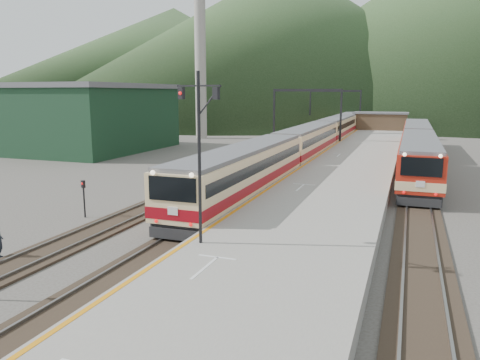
% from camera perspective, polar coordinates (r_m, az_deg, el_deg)
% --- Properties ---
extents(track_main, '(2.60, 200.00, 0.23)m').
position_cam_1_polar(track_main, '(50.77, 7.63, 2.14)').
color(track_main, black).
rests_on(track_main, ground).
extents(track_far, '(2.60, 200.00, 0.23)m').
position_cam_1_polar(track_far, '(52.05, 2.25, 2.43)').
color(track_far, black).
rests_on(track_far, ground).
extents(track_second, '(2.60, 200.00, 0.23)m').
position_cam_1_polar(track_second, '(49.64, 20.70, 1.36)').
color(track_second, black).
rests_on(track_second, ground).
extents(platform, '(8.00, 100.00, 1.00)m').
position_cam_1_polar(platform, '(47.86, 13.68, 1.95)').
color(platform, gray).
rests_on(platform, ground).
extents(gantry_near, '(9.55, 0.25, 8.00)m').
position_cam_1_polar(gantry_near, '(65.53, 8.16, 8.85)').
color(gantry_near, black).
rests_on(gantry_near, ground).
extents(gantry_far, '(9.55, 0.25, 8.00)m').
position_cam_1_polar(gantry_far, '(90.13, 11.49, 9.18)').
color(gantry_far, black).
rests_on(gantry_far, ground).
extents(warehouse, '(14.50, 20.50, 8.60)m').
position_cam_1_polar(warehouse, '(64.15, -17.27, 7.32)').
color(warehouse, '#12331C').
rests_on(warehouse, ground).
extents(smokestack, '(1.80, 1.80, 30.00)m').
position_cam_1_polar(smokestack, '(78.61, -4.87, 16.05)').
color(smokestack, '#9E998E').
rests_on(smokestack, ground).
extents(station_shed, '(9.40, 4.40, 3.10)m').
position_cam_1_polar(station_shed, '(87.37, 16.74, 6.93)').
color(station_shed, '#4E3926').
rests_on(station_shed, platform).
extents(hill_a, '(180.00, 180.00, 60.00)m').
position_cam_1_polar(hill_a, '(206.68, 5.92, 16.77)').
color(hill_a, '#28421E').
rests_on(hill_a, ground).
extents(hill_b, '(220.00, 220.00, 75.00)m').
position_cam_1_polar(hill_b, '(241.75, 25.55, 16.71)').
color(hill_b, '#28421E').
rests_on(hill_b, ground).
extents(hill_d, '(200.00, 200.00, 55.00)m').
position_cam_1_polar(hill_d, '(282.00, -7.94, 14.54)').
color(hill_d, '#28421E').
rests_on(hill_d, ground).
extents(main_train, '(3.12, 85.54, 3.81)m').
position_cam_1_polar(main_train, '(63.65, 10.30, 5.63)').
color(main_train, beige).
rests_on(main_train, track_main).
extents(second_train, '(3.03, 41.28, 3.70)m').
position_cam_1_polar(second_train, '(52.16, 20.83, 4.00)').
color(second_train, '#B01F11').
rests_on(second_train, track_second).
extents(signal_mast, '(2.16, 0.63, 7.31)m').
position_cam_1_polar(signal_mast, '(19.68, -5.01, 4.77)').
color(signal_mast, black).
rests_on(signal_mast, platform).
extents(short_signal_b, '(0.24, 0.18, 2.27)m').
position_cam_1_polar(short_signal_b, '(46.15, 3.82, 3.12)').
color(short_signal_b, black).
rests_on(short_signal_b, ground).
extents(short_signal_c, '(0.26, 0.22, 2.27)m').
position_cam_1_polar(short_signal_c, '(29.60, -18.51, -1.59)').
color(short_signal_c, black).
rests_on(short_signal_c, ground).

